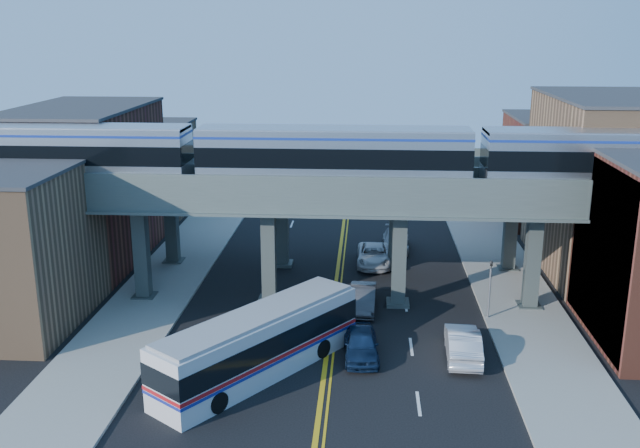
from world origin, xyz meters
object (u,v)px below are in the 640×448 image
(traffic_signal, at_px, (490,283))
(car_lane_d, at_px, (396,240))
(car_lane_b, at_px, (363,298))
(car_lane_a, at_px, (361,344))
(car_lane_c, at_px, (374,255))
(stop_sign, at_px, (335,307))
(transit_train, at_px, (334,155))
(car_parked_curb, at_px, (463,343))
(transit_bus, at_px, (259,344))

(traffic_signal, distance_m, car_lane_d, 14.36)
(car_lane_b, xyz_separation_m, car_lane_d, (2.42, 12.33, -0.01))
(car_lane_a, height_order, car_lane_c, car_lane_a)
(traffic_signal, bearing_deg, car_lane_a, -144.01)
(stop_sign, height_order, car_lane_a, stop_sign)
(car_lane_b, bearing_deg, stop_sign, -108.58)
(car_lane_a, relative_size, car_lane_c, 0.87)
(traffic_signal, height_order, car_lane_d, traffic_signal)
(stop_sign, xyz_separation_m, car_lane_b, (1.53, 4.06, -1.03))
(car_lane_d, bearing_deg, transit_train, -108.22)
(transit_train, xyz_separation_m, car_lane_b, (1.86, -0.94, -8.63))
(car_lane_a, xyz_separation_m, car_parked_curb, (5.29, 0.28, 0.05))
(transit_bus, xyz_separation_m, car_lane_a, (4.99, 2.18, -0.85))
(car_lane_c, bearing_deg, car_lane_d, 65.53)
(traffic_signal, relative_size, transit_bus, 0.36)
(car_lane_b, height_order, car_lane_d, car_lane_b)
(car_lane_c, bearing_deg, stop_sign, -100.14)
(traffic_signal, xyz_separation_m, transit_bus, (-12.39, -7.55, -0.71))
(car_lane_a, bearing_deg, car_lane_d, 79.36)
(car_lane_c, bearing_deg, transit_train, -108.72)
(stop_sign, bearing_deg, car_lane_d, 76.43)
(stop_sign, xyz_separation_m, car_lane_a, (1.50, -2.38, -1.01))
(car_lane_b, bearing_deg, car_parked_curb, -47.40)
(stop_sign, distance_m, car_lane_b, 4.46)
(car_parked_curb, bearing_deg, car_lane_a, 5.58)
(transit_train, xyz_separation_m, car_lane_a, (1.83, -7.38, -8.61))
(traffic_signal, relative_size, car_lane_d, 0.83)
(transit_train, xyz_separation_m, transit_bus, (-3.16, -9.55, -7.76))
(traffic_signal, distance_m, car_lane_a, 9.28)
(stop_sign, bearing_deg, car_lane_a, -57.73)
(stop_sign, distance_m, car_lane_c, 12.85)
(traffic_signal, height_order, car_parked_curb, traffic_signal)
(car_lane_c, relative_size, car_lane_d, 1.03)
(transit_train, height_order, car_lane_d, transit_train)
(traffic_signal, bearing_deg, stop_sign, -161.37)
(traffic_signal, relative_size, car_lane_b, 0.93)
(transit_bus, xyz_separation_m, car_parked_curb, (10.28, 2.46, -0.80))
(car_lane_a, relative_size, car_parked_curb, 0.91)
(transit_train, height_order, transit_bus, transit_train)
(car_parked_curb, bearing_deg, transit_bus, 16.01)
(stop_sign, relative_size, car_lane_d, 0.53)
(transit_bus, relative_size, car_lane_b, 2.55)
(transit_bus, relative_size, car_lane_c, 2.22)
(stop_sign, bearing_deg, transit_bus, -127.49)
(car_lane_c, bearing_deg, traffic_signal, -55.35)
(transit_bus, bearing_deg, transit_train, 18.29)
(car_lane_a, relative_size, car_lane_d, 0.89)
(transit_train, distance_m, transit_bus, 12.71)
(transit_bus, bearing_deg, car_lane_d, 17.04)
(stop_sign, relative_size, transit_bus, 0.23)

